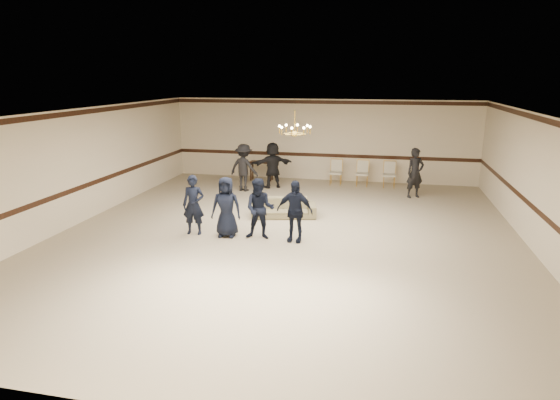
{
  "coord_description": "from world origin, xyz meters",
  "views": [
    {
      "loc": [
        2.32,
        -11.57,
        4.09
      ],
      "look_at": [
        -0.08,
        -0.5,
        1.08
      ],
      "focal_mm": 30.19,
      "sensor_mm": 36.0,
      "label": 1
    }
  ],
  "objects": [
    {
      "name": "banquet_chair_mid",
      "position": [
        1.66,
        6.17,
        0.48
      ],
      "size": [
        0.48,
        0.48,
        0.96
      ],
      "primitive_type": null,
      "rotation": [
        0.0,
        0.0,
        -0.02
      ],
      "color": "beige",
      "rests_on": "floor"
    },
    {
      "name": "crown_molding",
      "position": [
        0.0,
        6.99,
        3.08
      ],
      "size": [
        12.0,
        0.02,
        0.14
      ],
      "primitive_type": "cube",
      "color": "black",
      "rests_on": "wall_back"
    },
    {
      "name": "boy_c",
      "position": [
        -0.62,
        -0.42,
        0.79
      ],
      "size": [
        0.81,
        0.65,
        1.58
      ],
      "primitive_type": "imported",
      "rotation": [
        0.0,
        0.0,
        0.06
      ],
      "color": "black",
      "rests_on": "floor"
    },
    {
      "name": "adult_left",
      "position": [
        -2.51,
        4.52,
        0.86
      ],
      "size": [
        1.23,
        0.88,
        1.71
      ],
      "primitive_type": "imported",
      "rotation": [
        0.0,
        0.0,
        2.9
      ],
      "color": "black",
      "rests_on": "floor"
    },
    {
      "name": "boy_a",
      "position": [
        -2.42,
        -0.42,
        0.79
      ],
      "size": [
        0.61,
        0.44,
        1.58
      ],
      "primitive_type": "imported",
      "rotation": [
        0.0,
        0.0,
        0.1
      ],
      "color": "black",
      "rests_on": "floor"
    },
    {
      "name": "room",
      "position": [
        0.0,
        0.0,
        1.6
      ],
      "size": [
        12.01,
        14.01,
        3.21
      ],
      "color": "tan",
      "rests_on": "ground"
    },
    {
      "name": "chair_rail",
      "position": [
        0.0,
        6.99,
        1.0
      ],
      "size": [
        12.0,
        0.02,
        0.14
      ],
      "primitive_type": "cube",
      "color": "black",
      "rests_on": "wall_back"
    },
    {
      "name": "console_table",
      "position": [
        -2.34,
        6.37,
        0.38
      ],
      "size": [
        0.95,
        0.47,
        0.77
      ],
      "primitive_type": "cube",
      "rotation": [
        0.0,
        0.0,
        -0.1
      ],
      "color": "#331A11",
      "rests_on": "floor"
    },
    {
      "name": "settee",
      "position": [
        -0.43,
        1.61,
        0.28
      ],
      "size": [
        2.03,
        1.15,
        0.56
      ],
      "primitive_type": "imported",
      "rotation": [
        0.0,
        0.0,
        0.22
      ],
      "color": "#797550",
      "rests_on": "floor"
    },
    {
      "name": "adult_mid",
      "position": [
        -1.61,
        5.22,
        0.86
      ],
      "size": [
        1.63,
        1.23,
        1.71
      ],
      "primitive_type": "imported",
      "rotation": [
        0.0,
        0.0,
        3.66
      ],
      "color": "black",
      "rests_on": "floor"
    },
    {
      "name": "chandelier",
      "position": [
        0.0,
        1.0,
        2.88
      ],
      "size": [
        0.94,
        0.94,
        0.89
      ],
      "primitive_type": null,
      "color": "gold",
      "rests_on": "ceiling"
    },
    {
      "name": "banquet_chair_right",
      "position": [
        2.66,
        6.17,
        0.48
      ],
      "size": [
        0.5,
        0.5,
        0.96
      ],
      "primitive_type": null,
      "rotation": [
        0.0,
        0.0,
        0.07
      ],
      "color": "beige",
      "rests_on": "floor"
    },
    {
      "name": "adult_right",
      "position": [
        3.49,
        4.82,
        0.86
      ],
      "size": [
        0.74,
        0.65,
        1.71
      ],
      "primitive_type": "imported",
      "rotation": [
        0.0,
        0.0,
        0.48
      ],
      "color": "black",
      "rests_on": "floor"
    },
    {
      "name": "banquet_chair_left",
      "position": [
        0.66,
        6.17,
        0.48
      ],
      "size": [
        0.47,
        0.47,
        0.96
      ],
      "primitive_type": null,
      "rotation": [
        0.0,
        0.0,
        -0.01
      ],
      "color": "beige",
      "rests_on": "floor"
    },
    {
      "name": "boy_b",
      "position": [
        -1.52,
        -0.42,
        0.79
      ],
      "size": [
        0.81,
        0.56,
        1.58
      ],
      "primitive_type": "imported",
      "rotation": [
        0.0,
        0.0,
        0.08
      ],
      "color": "black",
      "rests_on": "floor"
    },
    {
      "name": "boy_d",
      "position": [
        0.28,
        -0.42,
        0.79
      ],
      "size": [
        0.96,
        0.46,
        1.58
      ],
      "primitive_type": "imported",
      "rotation": [
        0.0,
        0.0,
        -0.08
      ],
      "color": "black",
      "rests_on": "floor"
    }
  ]
}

